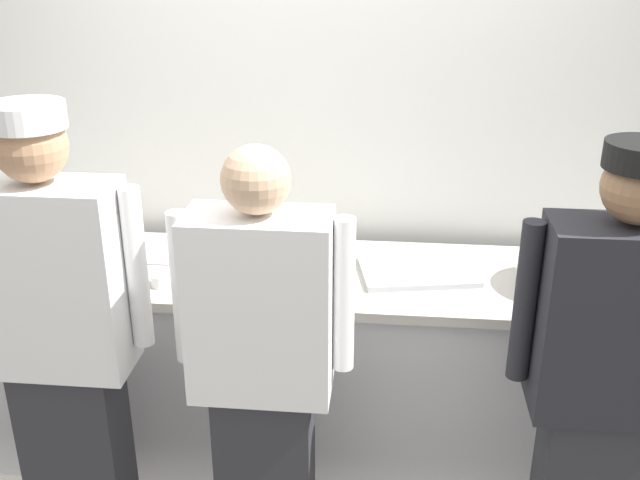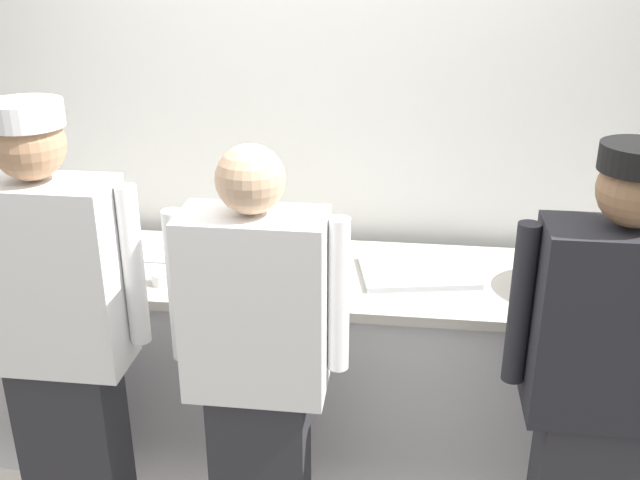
{
  "view_description": "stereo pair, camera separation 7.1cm",
  "coord_description": "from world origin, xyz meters",
  "px_view_note": "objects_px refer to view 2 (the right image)",
  "views": [
    {
      "loc": [
        0.31,
        -2.37,
        2.19
      ],
      "look_at": [
        0.04,
        0.34,
        1.05
      ],
      "focal_mm": 41.12,
      "sensor_mm": 36.0,
      "label": 1
    },
    {
      "loc": [
        0.38,
        -2.36,
        2.19
      ],
      "look_at": [
        0.04,
        0.34,
        1.05
      ],
      "focal_mm": 41.12,
      "sensor_mm": 36.0,
      "label": 2
    }
  ],
  "objects_px": {
    "plate_stack_front": "(52,245)",
    "squeeze_bottle_primary": "(262,227)",
    "chefs_knife": "(135,259)",
    "chef_center": "(258,369)",
    "ramekin_green_sauce": "(162,278)",
    "ramekin_orange_sauce": "(226,281)",
    "sheet_tray": "(418,272)",
    "deli_cup": "(304,255)",
    "ramekin_red_sauce": "(325,279)",
    "mixing_bowl_steel": "(567,275)",
    "chef_near_left": "(59,336)",
    "chef_far_right": "(601,387)"
  },
  "relations": [
    {
      "from": "sheet_tray",
      "to": "ramekin_orange_sauce",
      "type": "xyz_separation_m",
      "value": [
        -0.75,
        -0.21,
        0.01
      ]
    },
    {
      "from": "chef_center",
      "to": "ramekin_green_sauce",
      "type": "height_order",
      "value": "chef_center"
    },
    {
      "from": "sheet_tray",
      "to": "chefs_knife",
      "type": "bearing_deg",
      "value": -179.29
    },
    {
      "from": "chef_near_left",
      "to": "squeeze_bottle_primary",
      "type": "xyz_separation_m",
      "value": [
        0.53,
        0.89,
        0.07
      ]
    },
    {
      "from": "plate_stack_front",
      "to": "sheet_tray",
      "type": "distance_m",
      "value": 1.58
    },
    {
      "from": "chef_near_left",
      "to": "sheet_tray",
      "type": "height_order",
      "value": "chef_near_left"
    },
    {
      "from": "chef_near_left",
      "to": "ramekin_red_sauce",
      "type": "height_order",
      "value": "chef_near_left"
    },
    {
      "from": "sheet_tray",
      "to": "ramekin_orange_sauce",
      "type": "relative_size",
      "value": 4.63
    },
    {
      "from": "chef_far_right",
      "to": "ramekin_green_sauce",
      "type": "xyz_separation_m",
      "value": [
        -1.59,
        0.52,
        0.04
      ]
    },
    {
      "from": "plate_stack_front",
      "to": "ramekin_orange_sauce",
      "type": "xyz_separation_m",
      "value": [
        0.83,
        -0.2,
        -0.02
      ]
    },
    {
      "from": "plate_stack_front",
      "to": "squeeze_bottle_primary",
      "type": "distance_m",
      "value": 0.92
    },
    {
      "from": "ramekin_orange_sauce",
      "to": "chefs_knife",
      "type": "bearing_deg",
      "value": 157.05
    },
    {
      "from": "squeeze_bottle_primary",
      "to": "ramekin_orange_sauce",
      "type": "relative_size",
      "value": 2.13
    },
    {
      "from": "ramekin_green_sauce",
      "to": "plate_stack_front",
      "type": "bearing_deg",
      "value": 159.12
    },
    {
      "from": "chef_near_left",
      "to": "plate_stack_front",
      "type": "distance_m",
      "value": 0.79
    },
    {
      "from": "chef_center",
      "to": "chefs_knife",
      "type": "bearing_deg",
      "value": 134.06
    },
    {
      "from": "ramekin_red_sauce",
      "to": "ramekin_green_sauce",
      "type": "bearing_deg",
      "value": -172.95
    },
    {
      "from": "ramekin_orange_sauce",
      "to": "deli_cup",
      "type": "height_order",
      "value": "deli_cup"
    },
    {
      "from": "chef_far_right",
      "to": "squeeze_bottle_primary",
      "type": "xyz_separation_m",
      "value": [
        -1.25,
        0.92,
        0.11
      ]
    },
    {
      "from": "squeeze_bottle_primary",
      "to": "deli_cup",
      "type": "height_order",
      "value": "squeeze_bottle_primary"
    },
    {
      "from": "ramekin_orange_sauce",
      "to": "plate_stack_front",
      "type": "bearing_deg",
      "value": 166.23
    },
    {
      "from": "chef_center",
      "to": "sheet_tray",
      "type": "distance_m",
      "value": 0.89
    },
    {
      "from": "sheet_tray",
      "to": "ramekin_red_sauce",
      "type": "relative_size",
      "value": 4.37
    },
    {
      "from": "chef_center",
      "to": "chef_far_right",
      "type": "height_order",
      "value": "chef_far_right"
    },
    {
      "from": "plate_stack_front",
      "to": "mixing_bowl_steel",
      "type": "xyz_separation_m",
      "value": [
        2.15,
        -0.07,
        0.02
      ]
    },
    {
      "from": "chef_far_right",
      "to": "deli_cup",
      "type": "height_order",
      "value": "chef_far_right"
    },
    {
      "from": "chef_near_left",
      "to": "chef_center",
      "type": "relative_size",
      "value": 1.07
    },
    {
      "from": "chef_center",
      "to": "chef_far_right",
      "type": "bearing_deg",
      "value": -0.84
    },
    {
      "from": "mixing_bowl_steel",
      "to": "deli_cup",
      "type": "distance_m",
      "value": 1.06
    },
    {
      "from": "chef_far_right",
      "to": "mixing_bowl_steel",
      "type": "distance_m",
      "value": 0.66
    },
    {
      "from": "plate_stack_front",
      "to": "ramekin_green_sauce",
      "type": "xyz_separation_m",
      "value": [
        0.56,
        -0.22,
        -0.02
      ]
    },
    {
      "from": "sheet_tray",
      "to": "ramekin_orange_sauce",
      "type": "bearing_deg",
      "value": -164.7
    },
    {
      "from": "sheet_tray",
      "to": "deli_cup",
      "type": "bearing_deg",
      "value": 175.57
    },
    {
      "from": "chef_far_right",
      "to": "squeeze_bottle_primary",
      "type": "height_order",
      "value": "chef_far_right"
    },
    {
      "from": "mixing_bowl_steel",
      "to": "squeeze_bottle_primary",
      "type": "bearing_deg",
      "value": 168.41
    },
    {
      "from": "chef_center",
      "to": "ramekin_red_sauce",
      "type": "bearing_deg",
      "value": 75.1
    },
    {
      "from": "chef_far_right",
      "to": "ramekin_orange_sauce",
      "type": "relative_size",
      "value": 16.72
    },
    {
      "from": "ramekin_orange_sauce",
      "to": "ramekin_green_sauce",
      "type": "bearing_deg",
      "value": -177.2
    },
    {
      "from": "sheet_tray",
      "to": "ramekin_red_sauce",
      "type": "bearing_deg",
      "value": -159.35
    },
    {
      "from": "sheet_tray",
      "to": "ramekin_red_sauce",
      "type": "distance_m",
      "value": 0.39
    },
    {
      "from": "squeeze_bottle_primary",
      "to": "chefs_knife",
      "type": "height_order",
      "value": "squeeze_bottle_primary"
    },
    {
      "from": "chef_near_left",
      "to": "ramekin_green_sauce",
      "type": "xyz_separation_m",
      "value": [
        0.2,
        0.49,
        -0.0
      ]
    },
    {
      "from": "mixing_bowl_steel",
      "to": "ramekin_orange_sauce",
      "type": "xyz_separation_m",
      "value": [
        -1.33,
        -0.13,
        -0.04
      ]
    },
    {
      "from": "ramekin_red_sauce",
      "to": "chef_near_left",
      "type": "bearing_deg",
      "value": -146.05
    },
    {
      "from": "plate_stack_front",
      "to": "ramekin_red_sauce",
      "type": "distance_m",
      "value": 1.22
    },
    {
      "from": "ramekin_green_sauce",
      "to": "chefs_knife",
      "type": "height_order",
      "value": "ramekin_green_sauce"
    },
    {
      "from": "ramekin_orange_sauce",
      "to": "chefs_knife",
      "type": "xyz_separation_m",
      "value": [
        -0.45,
        0.19,
        -0.02
      ]
    },
    {
      "from": "chef_center",
      "to": "ramekin_red_sauce",
      "type": "height_order",
      "value": "chef_center"
    },
    {
      "from": "ramekin_green_sauce",
      "to": "ramekin_orange_sauce",
      "type": "height_order",
      "value": "ramekin_green_sauce"
    },
    {
      "from": "chef_far_right",
      "to": "sheet_tray",
      "type": "height_order",
      "value": "chef_far_right"
    }
  ]
}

